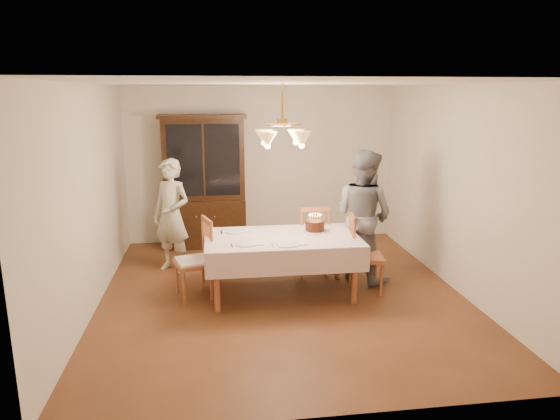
{
  "coord_description": "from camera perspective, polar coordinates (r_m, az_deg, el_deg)",
  "views": [
    {
      "loc": [
        -0.83,
        -5.88,
        2.49
      ],
      "look_at": [
        0.0,
        0.2,
        1.05
      ],
      "focal_mm": 32.0,
      "sensor_mm": 36.0,
      "label": 1
    }
  ],
  "objects": [
    {
      "name": "chandelier",
      "position": [
        5.96,
        0.26,
        8.27
      ],
      "size": [
        0.62,
        0.62,
        0.73
      ],
      "color": "#BF8C3F",
      "rests_on": "ground"
    },
    {
      "name": "elderly_woman",
      "position": [
        7.2,
        -12.28,
        -0.62
      ],
      "size": [
        0.7,
        0.65,
        1.61
      ],
      "primitive_type": "imported",
      "rotation": [
        0.0,
        0.0,
        -0.61
      ],
      "color": "beige",
      "rests_on": "ground"
    },
    {
      "name": "place_setting_far_left",
      "position": [
        6.41,
        -5.1,
        -2.44
      ],
      "size": [
        0.39,
        0.24,
        0.02
      ],
      "color": "white",
      "rests_on": "dining_table"
    },
    {
      "name": "chair_far_side",
      "position": [
        7.0,
        3.73,
        -3.82
      ],
      "size": [
        0.45,
        0.43,
        1.0
      ],
      "color": "brown",
      "rests_on": "ground"
    },
    {
      "name": "room_shell",
      "position": [
        6.0,
        0.26,
        4.51
      ],
      "size": [
        5.0,
        5.0,
        5.0
      ],
      "color": "white",
      "rests_on": "ground"
    },
    {
      "name": "birthday_cake",
      "position": [
        6.4,
        4.0,
        -1.86
      ],
      "size": [
        0.3,
        0.3,
        0.23
      ],
      "color": "white",
      "rests_on": "dining_table"
    },
    {
      "name": "place_setting_near_right",
      "position": [
        5.85,
        1.02,
        -3.92
      ],
      "size": [
        0.42,
        0.27,
        0.02
      ],
      "color": "white",
      "rests_on": "dining_table"
    },
    {
      "name": "adult_in_grey",
      "position": [
        6.8,
        9.47,
        -0.62
      ],
      "size": [
        1.06,
        1.09,
        1.77
      ],
      "primitive_type": "imported",
      "rotation": [
        0.0,
        0.0,
        2.23
      ],
      "color": "slate",
      "rests_on": "ground"
    },
    {
      "name": "chair_right_end",
      "position": [
        6.48,
        9.7,
        -5.41
      ],
      "size": [
        0.48,
        0.5,
        1.0
      ],
      "color": "brown",
      "rests_on": "ground"
    },
    {
      "name": "china_hutch",
      "position": [
        8.26,
        -8.61,
        2.97
      ],
      "size": [
        1.38,
        0.54,
        2.16
      ],
      "color": "black",
      "rests_on": "ground"
    },
    {
      "name": "chair_left_end",
      "position": [
        6.27,
        -9.81,
        -5.95
      ],
      "size": [
        0.53,
        0.54,
        1.0
      ],
      "color": "brown",
      "rests_on": "ground"
    },
    {
      "name": "place_setting_near_left",
      "position": [
        5.86,
        -3.81,
        -3.92
      ],
      "size": [
        0.38,
        0.23,
        0.02
      ],
      "color": "white",
      "rests_on": "dining_table"
    },
    {
      "name": "dining_table",
      "position": [
        6.2,
        0.25,
        -3.72
      ],
      "size": [
        1.9,
        1.1,
        0.76
      ],
      "color": "brown",
      "rests_on": "ground"
    },
    {
      "name": "ground",
      "position": [
        6.44,
        0.24,
        -9.55
      ],
      "size": [
        5.0,
        5.0,
        0.0
      ],
      "primitive_type": "plane",
      "color": "#592F19",
      "rests_on": "ground"
    }
  ]
}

